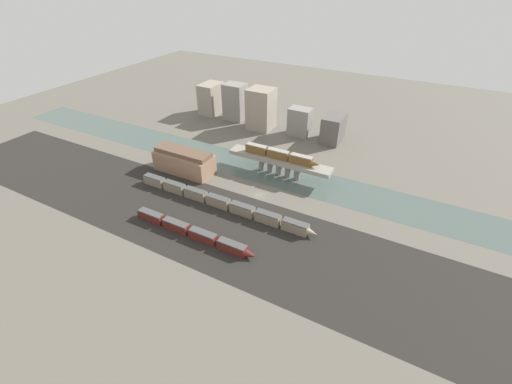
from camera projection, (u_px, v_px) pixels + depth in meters
The scene contains 13 objects.
ground_plane at pixel (259, 195), 137.92m from camera, with size 400.00×400.00×0.00m, color #666056.
railbed_yard at pixel (227, 229), 120.39m from camera, with size 280.00×42.00×0.01m, color #282623.
river_water at pixel (279, 174), 151.51m from camera, with size 320.00×21.31×0.01m, color #4C5B56.
bridge at pixel (279, 162), 148.15m from camera, with size 46.52×7.07×7.87m.
train_on_bridge at pixel (281, 155), 145.83m from camera, with size 34.15×2.88×3.90m.
train_yard_near at pixel (193, 232), 116.52m from camera, with size 48.24×3.01×3.53m.
train_yard_mid at pixel (221, 202), 130.37m from camera, with size 76.51×3.11×4.10m.
warehouse_building at pixel (184, 161), 151.14m from camera, with size 26.60×11.19×10.45m.
city_block_far_left at pixel (211, 99), 207.73m from camera, with size 10.37×14.72×18.08m, color gray.
city_block_left at pixel (235, 102), 199.08m from camera, with size 12.01×9.78×20.78m, color gray.
city_block_center at pixel (261, 109), 187.60m from camera, with size 13.53×12.41×22.15m, color gray.
city_block_right at pixel (300, 122), 182.12m from camera, with size 11.58×8.13×14.68m, color gray.
city_block_far_right at pixel (333, 129), 175.89m from camera, with size 9.53×14.93×13.69m, color #605B56.
Camera 1 is at (52.46, -100.71, 78.30)m, focal length 24.00 mm.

